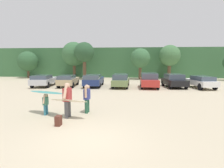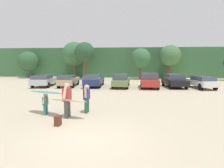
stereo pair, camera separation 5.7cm
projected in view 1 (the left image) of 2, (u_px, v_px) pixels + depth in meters
ground_plane at (89, 140)px, 6.92m from camera, size 120.00×120.00×0.00m
hillside_ridge at (122, 62)px, 39.31m from camera, size 108.00×12.00×5.37m
tree_center_left at (28, 61)px, 32.77m from camera, size 3.47×3.47×4.66m
tree_ridge_back at (74, 54)px, 32.17m from camera, size 4.11×4.11×6.23m
tree_center_right at (84, 53)px, 29.85m from camera, size 3.19×3.19×5.97m
tree_far_left at (140, 58)px, 30.04m from camera, size 3.14×3.14×4.99m
tree_left at (170, 56)px, 30.69m from camera, size 3.46×3.46×5.59m
parked_car_silver at (44, 80)px, 21.71m from camera, size 2.37×4.81×1.35m
parked_car_tan at (68, 80)px, 21.57m from camera, size 2.09×4.42×1.35m
parked_car_navy at (94, 80)px, 21.51m from camera, size 1.97×4.75×1.42m
parked_car_olive_green at (121, 80)px, 21.10m from camera, size 1.89×4.83×1.47m
parked_car_red at (149, 80)px, 20.56m from camera, size 1.98×4.02×1.63m
parked_car_black at (174, 81)px, 20.89m from camera, size 2.28×4.11×1.49m
parked_car_white at (201, 81)px, 20.08m from camera, size 2.30×4.34×1.35m
person_adult at (67, 98)px, 9.57m from camera, size 0.37×0.83×1.81m
person_child at (46, 103)px, 10.09m from camera, size 0.23×0.51×1.15m
person_companion at (87, 97)px, 10.48m from camera, size 0.32×0.69×1.60m
surfboard_cream at (68, 101)px, 9.46m from camera, size 2.13×0.95×0.27m
surfboard_teal at (46, 92)px, 10.13m from camera, size 2.40×1.44×0.11m
backpack_dropped at (58, 121)px, 8.42m from camera, size 0.24×0.34×0.45m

